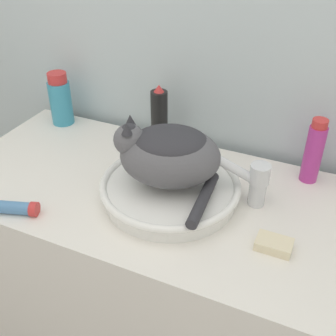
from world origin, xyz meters
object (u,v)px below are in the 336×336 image
object	(u,v)px
mouthwash_bottle	(60,100)
cat	(168,153)
cream_tube	(9,207)
soap_bar	(274,244)
faucet	(254,181)
shampoo_bottle_tall	(314,152)
hairspray_can_black	(159,118)

from	to	relation	value
mouthwash_bottle	cat	bearing A→B (deg)	-25.18
cream_tube	soap_bar	xyz separation A→B (m)	(0.64, 0.15, -0.00)
faucet	mouthwash_bottle	distance (m)	0.75
cream_tube	faucet	bearing A→B (deg)	27.81
shampoo_bottle_tall	mouthwash_bottle	bearing A→B (deg)	180.00
hairspray_can_black	cream_tube	bearing A→B (deg)	-113.62
mouthwash_bottle	cream_tube	distance (m)	0.50
faucet	hairspray_can_black	bearing A→B (deg)	-44.11
cat	faucet	distance (m)	0.23
faucet	mouthwash_bottle	bearing A→B (deg)	-31.18
soap_bar	mouthwash_bottle	bearing A→B (deg)	158.87
mouthwash_bottle	hairspray_can_black	size ratio (longest dim) A/B	0.89
shampoo_bottle_tall	soap_bar	distance (m)	0.33
cream_tube	shampoo_bottle_tall	bearing A→B (deg)	34.75
faucet	cream_tube	distance (m)	0.63
soap_bar	hairspray_can_black	bearing A→B (deg)	144.39
hairspray_can_black	shampoo_bottle_tall	xyz separation A→B (m)	(0.47, -0.00, -0.00)
cat	faucet	size ratio (longest dim) A/B	2.12
mouthwash_bottle	cream_tube	bearing A→B (deg)	-69.78
hairspray_can_black	soap_bar	distance (m)	0.55
hairspray_can_black	cat	bearing A→B (deg)	-59.99
faucet	cream_tube	xyz separation A→B (m)	(-0.55, -0.29, -0.06)
mouthwash_bottle	shampoo_bottle_tall	world-z (taller)	shampoo_bottle_tall
mouthwash_bottle	hairspray_can_black	bearing A→B (deg)	0.00
hairspray_can_black	soap_bar	xyz separation A→B (m)	(0.44, -0.32, -0.08)
cat	soap_bar	bearing A→B (deg)	148.29
soap_bar	cat	bearing A→B (deg)	166.36
hairspray_can_black	mouthwash_bottle	bearing A→B (deg)	-180.00
mouthwash_bottle	hairspray_can_black	distance (m)	0.38
hairspray_can_black	cream_tube	world-z (taller)	hairspray_can_black
faucet	soap_bar	xyz separation A→B (m)	(0.09, -0.14, -0.06)
cat	faucet	bearing A→B (deg)	179.99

